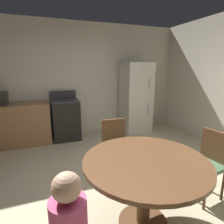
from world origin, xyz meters
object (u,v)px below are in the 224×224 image
(oven_range, at_px, (66,119))
(refrigerator, at_px, (136,98))
(chair_north, at_px, (116,144))
(dining_table, at_px, (145,173))
(chair_east, at_px, (208,160))

(oven_range, relative_size, refrigerator, 0.62)
(refrigerator, relative_size, chair_north, 2.02)
(oven_range, height_order, dining_table, oven_range)
(dining_table, bearing_deg, oven_range, 99.12)
(refrigerator, distance_m, chair_east, 2.70)
(oven_range, relative_size, chair_east, 1.26)
(refrigerator, xyz_separation_m, dining_table, (-1.33, -2.78, -0.27))
(chair_east, bearing_deg, refrigerator, -104.59)
(refrigerator, bearing_deg, dining_table, -115.50)
(refrigerator, height_order, chair_north, refrigerator)
(oven_range, xyz_separation_m, chair_north, (0.53, -1.83, 0.03))
(oven_range, bearing_deg, dining_table, -80.88)
(refrigerator, distance_m, chair_north, 2.21)
(chair_north, bearing_deg, oven_range, -159.71)
(dining_table, height_order, chair_north, chair_north)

